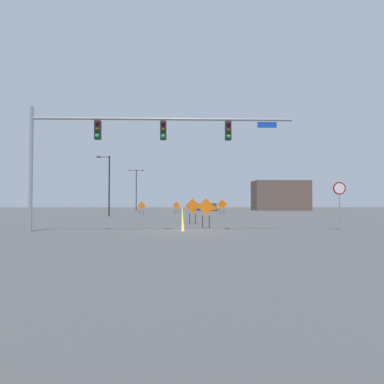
{
  "coord_description": "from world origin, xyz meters",
  "views": [
    {
      "loc": [
        -0.05,
        -19.37,
        1.6
      ],
      "look_at": [
        1.37,
        29.41,
        3.11
      ],
      "focal_mm": 32.28,
      "sensor_mm": 36.0,
      "label": 1
    }
  ],
  "objects_px": {
    "construction_sign_right_shoulder": "(142,206)",
    "street_lamp_far_right": "(136,187)",
    "street_lamp_near_left": "(108,183)",
    "car_blue_far": "(195,207)",
    "construction_sign_median_near": "(192,208)",
    "car_orange_near": "(212,207)",
    "stop_sign": "(339,196)",
    "construction_sign_left_lane": "(206,209)",
    "traffic_signal_assembly": "(128,138)",
    "construction_sign_left_shoulder": "(176,206)",
    "construction_sign_right_lane": "(222,205)"
  },
  "relations": [
    {
      "from": "stop_sign",
      "to": "construction_sign_right_lane",
      "type": "bearing_deg",
      "value": 98.49
    },
    {
      "from": "street_lamp_near_left",
      "to": "construction_sign_median_near",
      "type": "relative_size",
      "value": 3.71
    },
    {
      "from": "street_lamp_far_right",
      "to": "construction_sign_right_lane",
      "type": "distance_m",
      "value": 26.62
    },
    {
      "from": "street_lamp_far_right",
      "to": "construction_sign_median_near",
      "type": "bearing_deg",
      "value": -76.93
    },
    {
      "from": "street_lamp_far_right",
      "to": "stop_sign",
      "type": "bearing_deg",
      "value": -69.18
    },
    {
      "from": "construction_sign_median_near",
      "to": "construction_sign_right_lane",
      "type": "xyz_separation_m",
      "value": [
        4.61,
        20.38,
        0.06
      ]
    },
    {
      "from": "street_lamp_far_right",
      "to": "car_orange_near",
      "type": "distance_m",
      "value": 15.57
    },
    {
      "from": "construction_sign_left_shoulder",
      "to": "construction_sign_left_lane",
      "type": "distance_m",
      "value": 28.77
    },
    {
      "from": "car_orange_near",
      "to": "street_lamp_far_right",
      "type": "bearing_deg",
      "value": 177.83
    },
    {
      "from": "stop_sign",
      "to": "car_blue_far",
      "type": "relative_size",
      "value": 0.62
    },
    {
      "from": "traffic_signal_assembly",
      "to": "stop_sign",
      "type": "relative_size",
      "value": 5.23
    },
    {
      "from": "construction_sign_right_shoulder",
      "to": "street_lamp_far_right",
      "type": "bearing_deg",
      "value": 99.41
    },
    {
      "from": "construction_sign_right_shoulder",
      "to": "car_blue_far",
      "type": "relative_size",
      "value": 0.38
    },
    {
      "from": "construction_sign_left_lane",
      "to": "construction_sign_right_shoulder",
      "type": "xyz_separation_m",
      "value": [
        -6.94,
        24.65,
        -0.12
      ]
    },
    {
      "from": "construction_sign_left_shoulder",
      "to": "construction_sign_median_near",
      "type": "relative_size",
      "value": 0.92
    },
    {
      "from": "stop_sign",
      "to": "construction_sign_right_lane",
      "type": "height_order",
      "value": "stop_sign"
    },
    {
      "from": "street_lamp_near_left",
      "to": "car_blue_far",
      "type": "xyz_separation_m",
      "value": [
        11.43,
        31.17,
        -3.29
      ]
    },
    {
      "from": "traffic_signal_assembly",
      "to": "car_blue_far",
      "type": "bearing_deg",
      "value": 83.7
    },
    {
      "from": "stop_sign",
      "to": "car_orange_near",
      "type": "height_order",
      "value": "stop_sign"
    },
    {
      "from": "traffic_signal_assembly",
      "to": "construction_sign_median_near",
      "type": "distance_m",
      "value": 8.66
    },
    {
      "from": "stop_sign",
      "to": "construction_sign_median_near",
      "type": "relative_size",
      "value": 1.47
    },
    {
      "from": "traffic_signal_assembly",
      "to": "street_lamp_near_left",
      "type": "xyz_separation_m",
      "value": [
        -5.64,
        21.28,
        -1.32
      ]
    },
    {
      "from": "traffic_signal_assembly",
      "to": "street_lamp_far_right",
      "type": "relative_size",
      "value": 1.82
    },
    {
      "from": "traffic_signal_assembly",
      "to": "construction_sign_right_lane",
      "type": "relative_size",
      "value": 7.16
    },
    {
      "from": "street_lamp_near_left",
      "to": "car_orange_near",
      "type": "xyz_separation_m",
      "value": [
        14.61,
        27.25,
        -3.25
      ]
    },
    {
      "from": "stop_sign",
      "to": "street_lamp_far_right",
      "type": "distance_m",
      "value": 51.78
    },
    {
      "from": "stop_sign",
      "to": "street_lamp_near_left",
      "type": "height_order",
      "value": "street_lamp_near_left"
    },
    {
      "from": "traffic_signal_assembly",
      "to": "car_orange_near",
      "type": "relative_size",
      "value": 3.65
    },
    {
      "from": "traffic_signal_assembly",
      "to": "stop_sign",
      "type": "height_order",
      "value": "traffic_signal_assembly"
    },
    {
      "from": "construction_sign_right_lane",
      "to": "car_orange_near",
      "type": "height_order",
      "value": "construction_sign_right_lane"
    },
    {
      "from": "car_blue_far",
      "to": "construction_sign_median_near",
      "type": "bearing_deg",
      "value": -92.47
    },
    {
      "from": "construction_sign_right_lane",
      "to": "street_lamp_far_right",
      "type": "bearing_deg",
      "value": 123.22
    },
    {
      "from": "street_lamp_far_right",
      "to": "construction_sign_left_lane",
      "type": "bearing_deg",
      "value": -77.21
    },
    {
      "from": "construction_sign_left_shoulder",
      "to": "street_lamp_far_right",
      "type": "bearing_deg",
      "value": 114.65
    },
    {
      "from": "street_lamp_far_right",
      "to": "construction_sign_right_shoulder",
      "type": "xyz_separation_m",
      "value": [
        3.64,
        -21.96,
        -3.68
      ]
    },
    {
      "from": "construction_sign_median_near",
      "to": "street_lamp_far_right",
      "type": "bearing_deg",
      "value": 103.07
    },
    {
      "from": "stop_sign",
      "to": "construction_sign_right_shoulder",
      "type": "xyz_separation_m",
      "value": [
        -14.74,
        26.38,
        -0.9
      ]
    },
    {
      "from": "street_lamp_far_right",
      "to": "traffic_signal_assembly",
      "type": "bearing_deg",
      "value": -82.99
    },
    {
      "from": "construction_sign_left_lane",
      "to": "car_orange_near",
      "type": "bearing_deg",
      "value": 84.5
    },
    {
      "from": "construction_sign_right_shoulder",
      "to": "car_blue_far",
      "type": "distance_m",
      "value": 26.6
    },
    {
      "from": "construction_sign_left_lane",
      "to": "car_orange_near",
      "type": "distance_m",
      "value": 46.25
    },
    {
      "from": "street_lamp_near_left",
      "to": "street_lamp_far_right",
      "type": "height_order",
      "value": "street_lamp_far_right"
    },
    {
      "from": "car_orange_near",
      "to": "stop_sign",
      "type": "bearing_deg",
      "value": -85.97
    },
    {
      "from": "construction_sign_right_lane",
      "to": "construction_sign_median_near",
      "type": "bearing_deg",
      "value": -102.74
    },
    {
      "from": "car_blue_far",
      "to": "car_orange_near",
      "type": "height_order",
      "value": "car_orange_near"
    },
    {
      "from": "stop_sign",
      "to": "street_lamp_near_left",
      "type": "relative_size",
      "value": 0.4
    },
    {
      "from": "traffic_signal_assembly",
      "to": "construction_sign_left_shoulder",
      "type": "height_order",
      "value": "traffic_signal_assembly"
    },
    {
      "from": "car_blue_far",
      "to": "construction_sign_left_shoulder",
      "type": "bearing_deg",
      "value": -99.62
    },
    {
      "from": "car_blue_far",
      "to": "car_orange_near",
      "type": "xyz_separation_m",
      "value": [
        3.18,
        -3.92,
        0.04
      ]
    },
    {
      "from": "construction_sign_left_shoulder",
      "to": "construction_sign_right_shoulder",
      "type": "relative_size",
      "value": 1.01
    }
  ]
}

